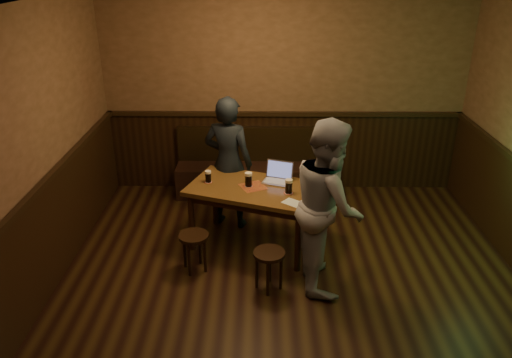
{
  "coord_description": "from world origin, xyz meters",
  "views": [
    {
      "loc": [
        -0.32,
        -3.79,
        3.19
      ],
      "look_at": [
        -0.38,
        1.23,
        0.91
      ],
      "focal_mm": 35.0,
      "sensor_mm": 36.0,
      "label": 1
    }
  ],
  "objects_px": {
    "stool_right": "(269,259)",
    "laptop": "(278,176)",
    "person_suit": "(228,163)",
    "person_grey": "(328,205)",
    "bench": "(255,173)",
    "pint_right": "(289,186)",
    "pub_table": "(253,195)",
    "pint_left": "(208,177)",
    "stool_left": "(194,242)",
    "pint_mid": "(248,179)"
  },
  "relations": [
    {
      "from": "pint_right",
      "to": "person_grey",
      "type": "height_order",
      "value": "person_grey"
    },
    {
      "from": "laptop",
      "to": "pint_right",
      "type": "bearing_deg",
      "value": -52.85
    },
    {
      "from": "pub_table",
      "to": "person_grey",
      "type": "height_order",
      "value": "person_grey"
    },
    {
      "from": "stool_right",
      "to": "laptop",
      "type": "relative_size",
      "value": 1.15
    },
    {
      "from": "pint_right",
      "to": "person_suit",
      "type": "height_order",
      "value": "person_suit"
    },
    {
      "from": "stool_right",
      "to": "laptop",
      "type": "height_order",
      "value": "laptop"
    },
    {
      "from": "person_suit",
      "to": "person_grey",
      "type": "height_order",
      "value": "person_grey"
    },
    {
      "from": "bench",
      "to": "pint_mid",
      "type": "bearing_deg",
      "value": -92.08
    },
    {
      "from": "pub_table",
      "to": "stool_left",
      "type": "bearing_deg",
      "value": -121.35
    },
    {
      "from": "pub_table",
      "to": "pint_right",
      "type": "bearing_deg",
      "value": -2.86
    },
    {
      "from": "bench",
      "to": "pint_right",
      "type": "distance_m",
      "value": 1.72
    },
    {
      "from": "pub_table",
      "to": "pint_right",
      "type": "height_order",
      "value": "pint_right"
    },
    {
      "from": "bench",
      "to": "person_grey",
      "type": "xyz_separation_m",
      "value": [
        0.76,
        -2.1,
        0.58
      ]
    },
    {
      "from": "pint_mid",
      "to": "pint_right",
      "type": "relative_size",
      "value": 1.02
    },
    {
      "from": "stool_left",
      "to": "pint_mid",
      "type": "distance_m",
      "value": 0.93
    },
    {
      "from": "stool_left",
      "to": "pint_left",
      "type": "relative_size",
      "value": 3.06
    },
    {
      "from": "stool_right",
      "to": "pint_right",
      "type": "distance_m",
      "value": 0.88
    },
    {
      "from": "stool_left",
      "to": "stool_right",
      "type": "xyz_separation_m",
      "value": [
        0.81,
        -0.33,
        0.0
      ]
    },
    {
      "from": "pint_mid",
      "to": "laptop",
      "type": "xyz_separation_m",
      "value": [
        0.34,
        0.15,
        -0.03
      ]
    },
    {
      "from": "bench",
      "to": "pint_left",
      "type": "height_order",
      "value": "bench"
    },
    {
      "from": "pub_table",
      "to": "pint_mid",
      "type": "bearing_deg",
      "value": -173.36
    },
    {
      "from": "pint_left",
      "to": "person_grey",
      "type": "relative_size",
      "value": 0.08
    },
    {
      "from": "bench",
      "to": "person_suit",
      "type": "xyz_separation_m",
      "value": [
        -0.31,
        -0.89,
        0.53
      ]
    },
    {
      "from": "stool_left",
      "to": "person_suit",
      "type": "bearing_deg",
      "value": 72.98
    },
    {
      "from": "stool_right",
      "to": "laptop",
      "type": "distance_m",
      "value": 1.12
    },
    {
      "from": "pint_left",
      "to": "pint_mid",
      "type": "height_order",
      "value": "pint_mid"
    },
    {
      "from": "pint_mid",
      "to": "laptop",
      "type": "bearing_deg",
      "value": 23.56
    },
    {
      "from": "person_grey",
      "to": "stool_right",
      "type": "bearing_deg",
      "value": 104.11
    },
    {
      "from": "pint_left",
      "to": "person_suit",
      "type": "bearing_deg",
      "value": 63.2
    },
    {
      "from": "bench",
      "to": "person_grey",
      "type": "height_order",
      "value": "person_grey"
    },
    {
      "from": "stool_left",
      "to": "stool_right",
      "type": "height_order",
      "value": "same"
    },
    {
      "from": "laptop",
      "to": "person_grey",
      "type": "distance_m",
      "value": 0.97
    },
    {
      "from": "pint_mid",
      "to": "person_suit",
      "type": "distance_m",
      "value": 0.58
    },
    {
      "from": "pint_mid",
      "to": "laptop",
      "type": "distance_m",
      "value": 0.37
    },
    {
      "from": "person_suit",
      "to": "pub_table",
      "type": "bearing_deg",
      "value": 138.32
    },
    {
      "from": "pub_table",
      "to": "pint_mid",
      "type": "distance_m",
      "value": 0.19
    },
    {
      "from": "bench",
      "to": "person_suit",
      "type": "bearing_deg",
      "value": -109.2
    },
    {
      "from": "bench",
      "to": "pub_table",
      "type": "xyz_separation_m",
      "value": [
        0.0,
        -1.42,
        0.36
      ]
    },
    {
      "from": "pint_right",
      "to": "bench",
      "type": "bearing_deg",
      "value": 104.05
    },
    {
      "from": "pub_table",
      "to": "laptop",
      "type": "xyz_separation_m",
      "value": [
        0.29,
        0.16,
        0.16
      ]
    },
    {
      "from": "stool_left",
      "to": "pint_left",
      "type": "xyz_separation_m",
      "value": [
        0.11,
        0.63,
        0.49
      ]
    },
    {
      "from": "stool_right",
      "to": "pint_left",
      "type": "bearing_deg",
      "value": 125.8
    },
    {
      "from": "person_grey",
      "to": "laptop",
      "type": "bearing_deg",
      "value": 27.48
    },
    {
      "from": "stool_left",
      "to": "laptop",
      "type": "bearing_deg",
      "value": 36.32
    },
    {
      "from": "stool_right",
      "to": "pint_right",
      "type": "xyz_separation_m",
      "value": [
        0.22,
        0.69,
        0.5
      ]
    },
    {
      "from": "bench",
      "to": "stool_right",
      "type": "height_order",
      "value": "bench"
    },
    {
      "from": "laptop",
      "to": "person_suit",
      "type": "bearing_deg",
      "value": 167.1
    },
    {
      "from": "stool_left",
      "to": "person_grey",
      "type": "distance_m",
      "value": 1.5
    },
    {
      "from": "pint_mid",
      "to": "laptop",
      "type": "relative_size",
      "value": 0.44
    },
    {
      "from": "stool_right",
      "to": "pint_right",
      "type": "relative_size",
      "value": 2.65
    }
  ]
}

